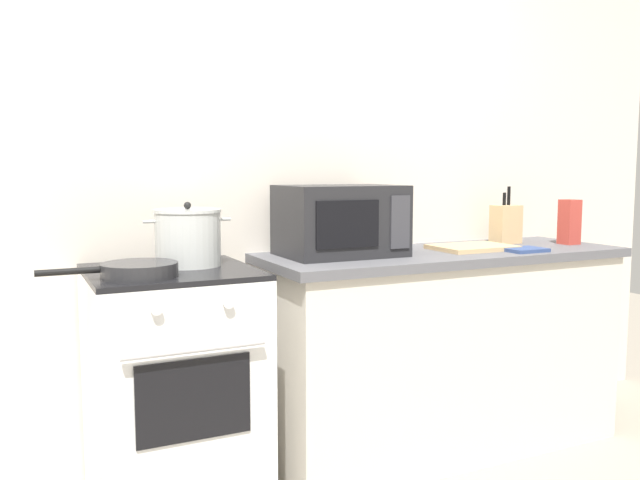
% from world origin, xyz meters
% --- Properties ---
extents(back_wall, '(4.40, 0.10, 2.50)m').
position_xyz_m(back_wall, '(0.30, 0.97, 1.25)').
color(back_wall, silver).
rests_on(back_wall, ground_plane).
extents(lower_cabinet_right, '(1.64, 0.56, 0.88)m').
position_xyz_m(lower_cabinet_right, '(0.90, 0.62, 0.44)').
color(lower_cabinet_right, beige).
rests_on(lower_cabinet_right, ground_plane).
extents(countertop_right, '(1.70, 0.60, 0.04)m').
position_xyz_m(countertop_right, '(0.90, 0.62, 0.90)').
color(countertop_right, '#59595E').
rests_on(countertop_right, lower_cabinet_right).
extents(stove, '(0.60, 0.64, 0.92)m').
position_xyz_m(stove, '(-0.35, 0.60, 0.46)').
color(stove, white).
rests_on(stove, ground_plane).
extents(stock_pot, '(0.34, 0.25, 0.24)m').
position_xyz_m(stock_pot, '(-0.27, 0.66, 1.03)').
color(stock_pot, silver).
rests_on(stock_pot, stove).
extents(frying_pan, '(0.46, 0.26, 0.05)m').
position_xyz_m(frying_pan, '(-0.49, 0.46, 0.95)').
color(frying_pan, '#28282B').
rests_on(frying_pan, stove).
extents(microwave, '(0.50, 0.37, 0.30)m').
position_xyz_m(microwave, '(0.39, 0.68, 1.07)').
color(microwave, '#232326').
rests_on(microwave, countertop_right).
extents(cutting_board, '(0.36, 0.26, 0.02)m').
position_xyz_m(cutting_board, '(1.04, 0.60, 0.93)').
color(cutting_board, tan).
rests_on(cutting_board, countertop_right).
extents(knife_block, '(0.13, 0.10, 0.28)m').
position_xyz_m(knife_block, '(1.36, 0.74, 1.02)').
color(knife_block, tan).
rests_on(knife_block, countertop_right).
extents(pasta_box, '(0.08, 0.08, 0.22)m').
position_xyz_m(pasta_box, '(1.61, 0.57, 1.03)').
color(pasta_box, '#B73D33').
rests_on(pasta_box, countertop_right).
extents(oven_mitt, '(0.18, 0.14, 0.02)m').
position_xyz_m(oven_mitt, '(1.20, 0.44, 0.93)').
color(oven_mitt, '#33477A').
rests_on(oven_mitt, countertop_right).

